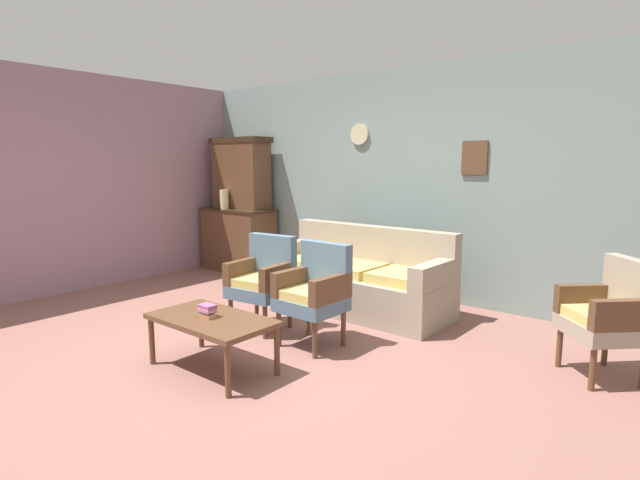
{
  "coord_description": "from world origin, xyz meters",
  "views": [
    {
      "loc": [
        3.03,
        -2.66,
        1.59
      ],
      "look_at": [
        -0.0,
        1.06,
        0.85
      ],
      "focal_mm": 27.94,
      "sensor_mm": 36.0,
      "label": 1
    }
  ],
  "objects_px": {
    "book_stack_on_table": "(207,311)",
    "armchair_row_middle": "(315,290)",
    "armchair_near_couch_end": "(263,278)",
    "side_cabinet": "(239,240)",
    "floral_couch": "(357,280)",
    "wingback_chair_by_fireplace": "(609,313)",
    "coffee_table": "(212,323)",
    "vase_on_cabinet": "(224,199)"
  },
  "relations": [
    {
      "from": "wingback_chair_by_fireplace",
      "to": "book_stack_on_table",
      "type": "relative_size",
      "value": 6.26
    },
    {
      "from": "side_cabinet",
      "to": "wingback_chair_by_fireplace",
      "type": "relative_size",
      "value": 1.28
    },
    {
      "from": "wingback_chair_by_fireplace",
      "to": "vase_on_cabinet",
      "type": "bearing_deg",
      "value": 172.92
    },
    {
      "from": "side_cabinet",
      "to": "floral_couch",
      "type": "distance_m",
      "value": 2.59
    },
    {
      "from": "side_cabinet",
      "to": "armchair_near_couch_end",
      "type": "height_order",
      "value": "side_cabinet"
    },
    {
      "from": "vase_on_cabinet",
      "to": "floral_couch",
      "type": "xyz_separation_m",
      "value": [
        2.62,
        -0.37,
        -0.75
      ]
    },
    {
      "from": "wingback_chair_by_fireplace",
      "to": "coffee_table",
      "type": "distance_m",
      "value": 2.98
    },
    {
      "from": "floral_couch",
      "to": "armchair_row_middle",
      "type": "xyz_separation_m",
      "value": [
        0.33,
        -1.12,
        0.17
      ]
    },
    {
      "from": "floral_couch",
      "to": "armchair_near_couch_end",
      "type": "xyz_separation_m",
      "value": [
        -0.35,
        -1.08,
        0.17
      ]
    },
    {
      "from": "armchair_near_couch_end",
      "to": "book_stack_on_table",
      "type": "height_order",
      "value": "armchair_near_couch_end"
    },
    {
      "from": "wingback_chair_by_fireplace",
      "to": "coffee_table",
      "type": "height_order",
      "value": "wingback_chair_by_fireplace"
    },
    {
      "from": "side_cabinet",
      "to": "vase_on_cabinet",
      "type": "distance_m",
      "value": 0.64
    },
    {
      "from": "armchair_row_middle",
      "to": "book_stack_on_table",
      "type": "xyz_separation_m",
      "value": [
        -0.3,
        -0.93,
        -0.03
      ]
    },
    {
      "from": "floral_couch",
      "to": "book_stack_on_table",
      "type": "bearing_deg",
      "value": -89.14
    },
    {
      "from": "vase_on_cabinet",
      "to": "wingback_chair_by_fireplace",
      "type": "bearing_deg",
      "value": -7.08
    },
    {
      "from": "armchair_row_middle",
      "to": "vase_on_cabinet",
      "type": "bearing_deg",
      "value": 153.27
    },
    {
      "from": "book_stack_on_table",
      "to": "floral_couch",
      "type": "bearing_deg",
      "value": 90.86
    },
    {
      "from": "floral_couch",
      "to": "book_stack_on_table",
      "type": "xyz_separation_m",
      "value": [
        0.03,
        -2.05,
        0.15
      ]
    },
    {
      "from": "floral_couch",
      "to": "armchair_row_middle",
      "type": "bearing_deg",
      "value": -73.66
    },
    {
      "from": "floral_couch",
      "to": "coffee_table",
      "type": "xyz_separation_m",
      "value": [
        0.06,
        -2.03,
        0.05
      ]
    },
    {
      "from": "side_cabinet",
      "to": "floral_couch",
      "type": "height_order",
      "value": "side_cabinet"
    },
    {
      "from": "book_stack_on_table",
      "to": "wingback_chair_by_fireplace",
      "type": "bearing_deg",
      "value": 36.45
    },
    {
      "from": "vase_on_cabinet",
      "to": "coffee_table",
      "type": "xyz_separation_m",
      "value": [
        2.68,
        -2.4,
        -0.7
      ]
    },
    {
      "from": "wingback_chair_by_fireplace",
      "to": "coffee_table",
      "type": "bearing_deg",
      "value": -143.54
    },
    {
      "from": "side_cabinet",
      "to": "armchair_row_middle",
      "type": "distance_m",
      "value": 3.31
    },
    {
      "from": "vase_on_cabinet",
      "to": "book_stack_on_table",
      "type": "height_order",
      "value": "vase_on_cabinet"
    },
    {
      "from": "book_stack_on_table",
      "to": "vase_on_cabinet",
      "type": "bearing_deg",
      "value": 137.63
    },
    {
      "from": "side_cabinet",
      "to": "wingback_chair_by_fireplace",
      "type": "distance_m",
      "value": 5.05
    },
    {
      "from": "coffee_table",
      "to": "side_cabinet",
      "type": "bearing_deg",
      "value": 135.16
    },
    {
      "from": "armchair_row_middle",
      "to": "book_stack_on_table",
      "type": "distance_m",
      "value": 0.98
    },
    {
      "from": "side_cabinet",
      "to": "armchair_near_couch_end",
      "type": "xyz_separation_m",
      "value": [
        2.18,
        -1.62,
        0.03
      ]
    },
    {
      "from": "side_cabinet",
      "to": "armchair_row_middle",
      "type": "xyz_separation_m",
      "value": [
        2.86,
        -1.66,
        0.03
      ]
    },
    {
      "from": "side_cabinet",
      "to": "book_stack_on_table",
      "type": "height_order",
      "value": "side_cabinet"
    },
    {
      "from": "book_stack_on_table",
      "to": "armchair_row_middle",
      "type": "bearing_deg",
      "value": 72.3
    },
    {
      "from": "floral_couch",
      "to": "armchair_near_couch_end",
      "type": "relative_size",
      "value": 2.31
    },
    {
      "from": "side_cabinet",
      "to": "vase_on_cabinet",
      "type": "bearing_deg",
      "value": -116.79
    },
    {
      "from": "coffee_table",
      "to": "floral_couch",
      "type": "bearing_deg",
      "value": 91.61
    },
    {
      "from": "armchair_row_middle",
      "to": "coffee_table",
      "type": "relative_size",
      "value": 0.9
    },
    {
      "from": "floral_couch",
      "to": "armchair_near_couch_end",
      "type": "distance_m",
      "value": 1.15
    },
    {
      "from": "armchair_near_couch_end",
      "to": "side_cabinet",
      "type": "bearing_deg",
      "value": 143.36
    },
    {
      "from": "armchair_near_couch_end",
      "to": "wingback_chair_by_fireplace",
      "type": "distance_m",
      "value": 2.92
    },
    {
      "from": "side_cabinet",
      "to": "wingback_chair_by_fireplace",
      "type": "xyz_separation_m",
      "value": [
        4.98,
        -0.8,
        0.03
      ]
    }
  ]
}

